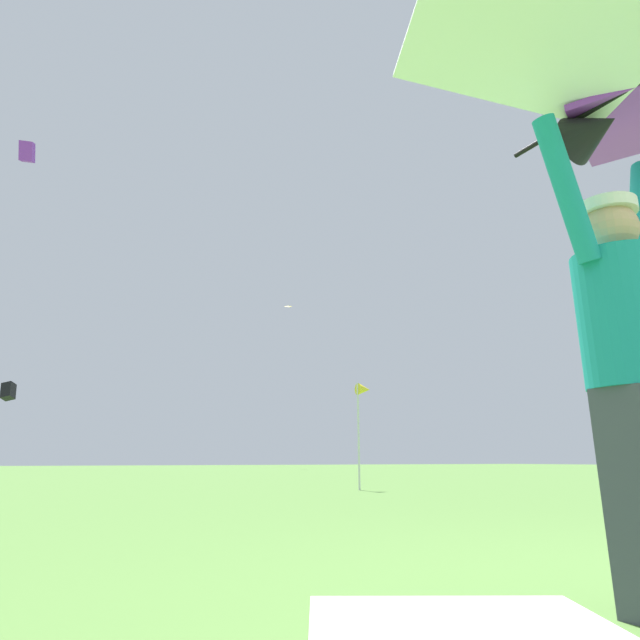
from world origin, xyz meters
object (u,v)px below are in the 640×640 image
held_stunt_kite (610,86)px  distant_kite_yellow_low_right (288,306)px  kite_flyer_person (629,359)px  distant_kite_black_low_left (8,391)px  marker_flag (363,397)px  distant_kite_purple_mid_left (27,152)px

held_stunt_kite → distant_kite_yellow_low_right: (11.76, 32.31, 9.13)m
held_stunt_kite → distant_kite_yellow_low_right: bearing=70.0°
kite_flyer_person → distant_kite_black_low_left: distant_kite_black_low_left is taller
kite_flyer_person → held_stunt_kite: 1.22m
distant_kite_yellow_low_right → marker_flag: (-8.43, -24.50, -9.52)m
kite_flyer_person → marker_flag: bearing=66.6°
kite_flyer_person → distant_kite_yellow_low_right: 35.81m
distant_kite_black_low_left → marker_flag: bearing=-72.7°
marker_flag → distant_kite_purple_mid_left: bearing=109.9°
held_stunt_kite → distant_kite_yellow_low_right: size_ratio=4.75×
kite_flyer_person → held_stunt_kite: (0.01, -0.10, 1.21)m
distant_kite_yellow_low_right → distant_kite_black_low_left: bearing=172.2°
held_stunt_kite → distant_kite_purple_mid_left: size_ratio=1.56×
kite_flyer_person → distant_kite_black_low_left: size_ratio=1.63×
kite_flyer_person → distant_kite_yellow_low_right: size_ratio=4.09×
distant_kite_black_low_left → held_stunt_kite: bearing=-81.7°
distant_kite_purple_mid_left → marker_flag: size_ratio=0.70×
kite_flyer_person → distant_kite_yellow_low_right: distant_kite_yellow_low_right is taller
distant_kite_black_low_left → distant_kite_yellow_low_right: (16.79, -2.29, 6.80)m
held_stunt_kite → distant_kite_yellow_low_right: distant_kite_yellow_low_right is taller
distant_kite_purple_mid_left → distant_kite_yellow_low_right: size_ratio=3.05×
distant_kite_black_low_left → distant_kite_purple_mid_left: (-0.90, -1.25, 15.03)m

